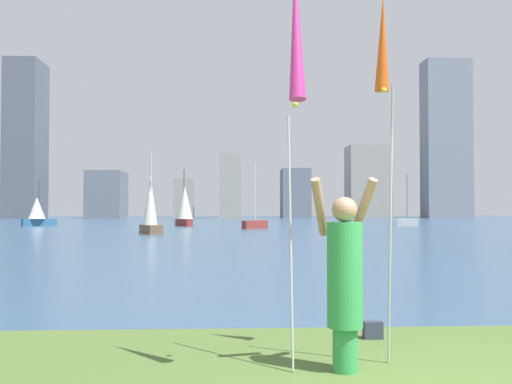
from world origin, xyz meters
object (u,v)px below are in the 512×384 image
object	(u,v)px
person	(345,275)
kite_flag_left	(296,36)
sailboat_5	(255,223)
sailboat_3	(185,205)
kite_flag_right	(383,54)
sailboat_4	(407,222)
sailboat_6	(150,208)
sailboat_2	(37,211)
bag	(373,330)

from	to	relation	value
person	kite_flag_left	world-z (taller)	kite_flag_left
kite_flag_left	sailboat_5	distance (m)	40.97
sailboat_5	sailboat_3	bearing A→B (deg)	131.98
person	sailboat_5	distance (m)	40.55
kite_flag_right	sailboat_4	world-z (taller)	sailboat_4
sailboat_4	sailboat_6	size ratio (longest dim) A/B	0.89
kite_flag_right	sailboat_2	distance (m)	51.96
sailboat_4	sailboat_6	distance (m)	25.95
kite_flag_right	bag	world-z (taller)	kite_flag_right
kite_flag_left	sailboat_6	xyz separation A→B (m)	(-5.59, 31.65, -1.63)
person	kite_flag_left	distance (m)	2.41
sailboat_5	sailboat_6	size ratio (longest dim) A/B	1.01
bag	sailboat_2	world-z (taller)	sailboat_2
kite_flag_left	sailboat_4	bearing A→B (deg)	71.34
kite_flag_left	sailboat_6	distance (m)	32.18
sailboat_6	kite_flag_right	bearing A→B (deg)	-77.88
sailboat_4	sailboat_5	distance (m)	15.23
sailboat_2	kite_flag_right	bearing A→B (deg)	-68.13
bag	sailboat_3	bearing A→B (deg)	97.17
kite_flag_left	kite_flag_right	distance (m)	1.28
kite_flag_left	sailboat_6	world-z (taller)	sailboat_6
sailboat_3	kite_flag_left	bearing A→B (deg)	-84.48
kite_flag_left	sailboat_6	bearing A→B (deg)	100.01
person	sailboat_5	bearing A→B (deg)	101.76
sailboat_4	person	bearing A→B (deg)	-108.19
person	sailboat_4	distance (m)	48.58
kite_flag_left	kite_flag_right	size ratio (longest dim) A/B	1.03
person	sailboat_6	distance (m)	31.94
person	kite_flag_right	size ratio (longest dim) A/B	0.49
person	sailboat_3	size ratio (longest dim) A/B	0.37
person	bag	bearing A→B (deg)	78.96
sailboat_6	kite_flag_left	bearing A→B (deg)	-79.99
sailboat_3	sailboat_5	world-z (taller)	sailboat_5
sailboat_2	sailboat_6	world-z (taller)	sailboat_6
bag	sailboat_3	xyz separation A→B (m)	(-5.78, 45.91, 1.77)
kite_flag_right	sailboat_6	size ratio (longest dim) A/B	0.75
bag	sailboat_3	size ratio (longest dim) A/B	0.04
person	kite_flag_left	size ratio (longest dim) A/B	0.48
person	sailboat_3	bearing A→B (deg)	109.36
kite_flag_right	kite_flag_left	bearing A→B (deg)	-144.68
sailboat_3	sailboat_2	bearing A→B (deg)	174.66
bag	person	bearing A→B (deg)	-114.21
person	sailboat_6	size ratio (longest dim) A/B	0.37
kite_flag_right	sailboat_2	world-z (taller)	sailboat_2
sailboat_3	sailboat_4	size ratio (longest dim) A/B	1.11
sailboat_6	person	bearing A→B (deg)	-78.97
person	sailboat_6	world-z (taller)	sailboat_6
sailboat_3	sailboat_6	distance (m)	16.04
person	sailboat_5	world-z (taller)	sailboat_5
person	sailboat_4	world-z (taller)	sailboat_4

